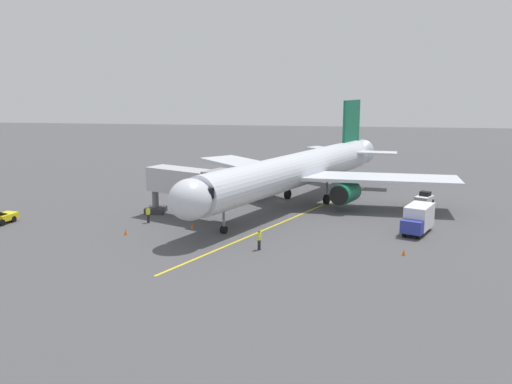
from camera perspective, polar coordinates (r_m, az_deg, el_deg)
name	(u,v)px	position (r m, az deg, el deg)	size (l,w,h in m)	color
ground_plane	(283,200)	(64.72, 2.85, -0.86)	(220.00, 220.00, 0.00)	#4C4C4F
apron_lead_in_line	(290,219)	(55.96, 3.62, -2.85)	(0.24, 40.00, 0.01)	yellow
airplane	(296,171)	(61.24, 4.24, 2.22)	(31.81, 37.91, 11.50)	silver
jet_bridge	(195,184)	(55.05, -6.40, 0.87)	(11.10, 7.03, 5.40)	#B7B7BC
ground_crew_marshaller	(259,240)	(45.54, 0.33, -5.06)	(0.37, 0.46, 1.71)	#23232D
ground_crew_wing_walker	(148,214)	(55.18, -11.31, -2.32)	(0.35, 0.46, 1.71)	#23232D
belt_loader_near_nose	(3,216)	(59.66, -25.14, -2.33)	(2.01, 4.72, 2.32)	yellow
tug_portside	(424,199)	(65.12, 17.31, -0.67)	(2.46, 2.74, 1.50)	white
box_truck_starboard_side	(418,219)	(52.57, 16.69, -2.72)	(3.63, 5.00, 2.62)	#2D3899
safety_cone_nose_left	(192,226)	(52.65, -6.73, -3.53)	(0.32, 0.32, 0.55)	#F2590F
safety_cone_nose_right	(126,232)	(51.51, -13.58, -4.12)	(0.32, 0.32, 0.55)	#F2590F
safety_cone_wing_port	(404,252)	(45.90, 15.33, -6.15)	(0.32, 0.32, 0.55)	#F2590F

